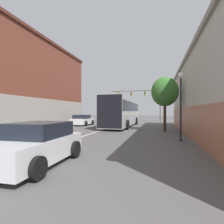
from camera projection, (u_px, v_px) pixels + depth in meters
lane_center_line at (109, 127)px, 19.74m from camera, size 0.14×48.64×0.01m
building_left_brick at (7, 82)px, 18.90m from camera, size 8.38×20.84×9.89m
bus at (122, 111)px, 21.24m from camera, size 2.85×11.62×3.43m
hatchback_foreground at (37, 144)px, 6.03m from camera, size 2.15×3.86×1.45m
parked_car_left_near at (82, 120)px, 23.04m from camera, size 2.25×3.96×1.39m
parked_car_left_mid at (108, 118)px, 32.74m from camera, size 2.26×4.23×1.28m
traffic_signal_gantry at (142, 97)px, 32.92m from camera, size 9.44×0.36×6.06m
street_lamp at (181, 98)px, 10.81m from camera, size 0.36×0.36×4.25m
street_tree_near at (165, 92)px, 15.93m from camera, size 2.44×2.19×4.98m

